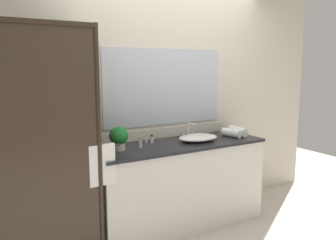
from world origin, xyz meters
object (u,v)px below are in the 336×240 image
amenity_bottle_conditioner (146,139)px  faucet (188,133)px  potted_plant (119,137)px  amenity_bottle_lotion (140,144)px  rolled_towel_middle (231,133)px  sink_basin (198,138)px  rolled_towel_near_edge (238,131)px  amenity_bottle_body_wash (152,139)px

amenity_bottle_conditioner → faucet: bearing=-0.8°
potted_plant → amenity_bottle_lotion: 0.22m
faucet → rolled_towel_middle: faucet is taller
faucet → amenity_bottle_conditioner: size_ratio=2.19×
sink_basin → rolled_towel_near_edge: 0.54m
amenity_bottle_conditioner → rolled_towel_near_edge: (1.06, -0.20, 0.01)m
sink_basin → amenity_bottle_lotion: amenity_bottle_lotion is taller
faucet → potted_plant: (-0.87, -0.13, 0.07)m
potted_plant → rolled_towel_middle: (1.30, -0.08, -0.08)m
faucet → amenity_bottle_conditioner: 0.51m
sink_basin → rolled_towel_near_edge: bearing=-0.9°
amenity_bottle_lotion → potted_plant: bearing=170.0°
potted_plant → rolled_towel_middle: bearing=-3.5°
potted_plant → rolled_towel_near_edge: bearing=-2.5°
sink_basin → rolled_towel_middle: (0.43, -0.03, 0.01)m
amenity_bottle_body_wash → rolled_towel_middle: (0.90, -0.19, 0.01)m
faucet → rolled_towel_middle: (0.43, -0.21, -0.01)m
sink_basin → faucet: bearing=90.0°
faucet → potted_plant: bearing=-171.2°
amenity_bottle_body_wash → sink_basin: bearing=-19.2°
rolled_towel_near_edge → rolled_towel_middle: rolled_towel_near_edge is taller
potted_plant → amenity_bottle_lotion: (0.20, -0.04, -0.08)m
amenity_bottle_body_wash → rolled_towel_near_edge: rolled_towel_near_edge is taller
amenity_bottle_lotion → rolled_towel_near_edge: size_ratio=0.37×
rolled_towel_middle → potted_plant: bearing=176.5°
amenity_bottle_lotion → rolled_towel_middle: size_ratio=0.39×
amenity_bottle_lotion → rolled_towel_near_edge: 1.21m
faucet → rolled_towel_near_edge: 0.58m
sink_basin → rolled_towel_middle: 0.43m
amenity_bottle_conditioner → amenity_bottle_body_wash: bearing=-32.1°
rolled_towel_near_edge → rolled_towel_middle: (-0.11, -0.02, -0.00)m
faucet → potted_plant: 0.88m
rolled_towel_middle → faucet: bearing=153.9°
amenity_bottle_body_wash → amenity_bottle_lotion: (-0.20, -0.15, 0.00)m
rolled_towel_near_edge → rolled_towel_middle: size_ratio=1.04×
potted_plant → amenity_bottle_conditioner: size_ratio=2.84×
amenity_bottle_body_wash → potted_plant: bearing=-164.7°
sink_basin → amenity_bottle_conditioner: (-0.51, 0.19, 0.00)m
potted_plant → amenity_bottle_conditioner: bearing=21.6°
sink_basin → amenity_bottle_conditioner: amenity_bottle_conditioner is taller
faucet → amenity_bottle_body_wash: bearing=-177.1°
potted_plant → amenity_bottle_body_wash: size_ratio=2.69×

